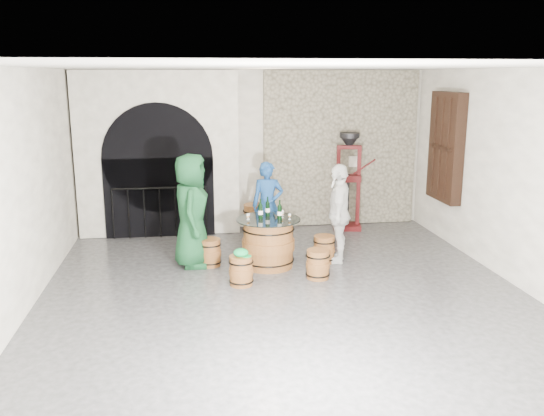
{
  "coord_description": "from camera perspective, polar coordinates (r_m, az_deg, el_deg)",
  "views": [
    {
      "loc": [
        -1.3,
        -7.61,
        3.1
      ],
      "look_at": [
        -0.04,
        1.13,
        1.05
      ],
      "focal_mm": 38.0,
      "sensor_mm": 36.0,
      "label": 1
    }
  ],
  "objects": [
    {
      "name": "tasting_glass_b",
      "position": [
        9.42,
        1.02,
        -0.69
      ],
      "size": [
        0.05,
        0.05,
        0.1
      ],
      "primitive_type": null,
      "color": "#BF7125",
      "rests_on": "barrel_table"
    },
    {
      "name": "person_green",
      "position": [
        9.47,
        -7.99,
        -0.26
      ],
      "size": [
        0.67,
        0.96,
        1.87
      ],
      "primitive_type": "imported",
      "rotation": [
        0.0,
        0.0,
        1.49
      ],
      "color": "#124121",
      "rests_on": "ground"
    },
    {
      "name": "corking_press",
      "position": [
        11.72,
        7.59,
        3.38
      ],
      "size": [
        0.83,
        0.52,
        1.98
      ],
      "rotation": [
        0.0,
        0.0,
        -0.17
      ],
      "color": "#490C0C",
      "rests_on": "ground"
    },
    {
      "name": "barrel_table",
      "position": [
        9.48,
        -0.37,
        -3.48
      ],
      "size": [
        1.05,
        1.05,
        0.81
      ],
      "color": "brown",
      "rests_on": "ground"
    },
    {
      "name": "wine_bottle_center",
      "position": [
        9.3,
        0.77,
        -0.35
      ],
      "size": [
        0.08,
        0.08,
        0.32
      ],
      "color": "black",
      "rests_on": "barrel_table"
    },
    {
      "name": "tasting_glass_d",
      "position": [
        9.57,
        1.05,
        -0.48
      ],
      "size": [
        0.05,
        0.05,
        0.1
      ],
      "primitive_type": null,
      "color": "#BF7125",
      "rests_on": "barrel_table"
    },
    {
      "name": "shuttered_window",
      "position": [
        11.13,
        16.81,
        5.8
      ],
      "size": [
        0.23,
        1.1,
        2.0
      ],
      "color": "black",
      "rests_on": "wall_right"
    },
    {
      "name": "stone_facing_panel",
      "position": [
        12.05,
        6.79,
        5.83
      ],
      "size": [
        3.2,
        0.12,
        3.18
      ],
      "primitive_type": "cube",
      "color": "gray",
      "rests_on": "ground"
    },
    {
      "name": "side_barrel",
      "position": [
        11.17,
        -1.63,
        -1.31
      ],
      "size": [
        0.5,
        0.5,
        0.66
      ],
      "rotation": [
        0.0,
        0.0,
        0.38
      ],
      "color": "brown",
      "rests_on": "ground"
    },
    {
      "name": "person_white",
      "position": [
        9.69,
        6.63,
        -0.52
      ],
      "size": [
        0.69,
        1.06,
        1.68
      ],
      "primitive_type": "imported",
      "rotation": [
        0.0,
        0.0,
        -1.88
      ],
      "color": "silver",
      "rests_on": "ground"
    },
    {
      "name": "barrel_stool_left",
      "position": [
        9.61,
        -6.16,
        -4.4
      ],
      "size": [
        0.38,
        0.38,
        0.46
      ],
      "color": "brown",
      "rests_on": "ground"
    },
    {
      "name": "tasting_glass_e",
      "position": [
        9.32,
        1.76,
        -0.86
      ],
      "size": [
        0.05,
        0.05,
        0.1
      ],
      "primitive_type": null,
      "color": "#BF7125",
      "rests_on": "barrel_table"
    },
    {
      "name": "tasting_glass_f",
      "position": [
        9.33,
        -2.35,
        -0.84
      ],
      "size": [
        0.05,
        0.05,
        0.1
      ],
      "primitive_type": null,
      "color": "#BF7125",
      "rests_on": "barrel_table"
    },
    {
      "name": "control_box",
      "position": [
        12.08,
        8.01,
        4.61
      ],
      "size": [
        0.18,
        0.1,
        0.22
      ],
      "primitive_type": "cube",
      "color": "silver",
      "rests_on": "wall_back"
    },
    {
      "name": "barrel_stool_right",
      "position": [
        9.78,
        5.18,
        -4.08
      ],
      "size": [
        0.38,
        0.38,
        0.46
      ],
      "color": "brown",
      "rests_on": "ground"
    },
    {
      "name": "arched_opening",
      "position": [
        11.46,
        -11.19,
        5.21
      ],
      "size": [
        3.1,
        0.6,
        3.19
      ],
      "color": "white",
      "rests_on": "ground"
    },
    {
      "name": "wall_left",
      "position": [
        8.06,
        -23.9,
        1.2
      ],
      "size": [
        0.0,
        8.0,
        8.0
      ],
      "primitive_type": "plane",
      "rotation": [
        1.57,
        0.0,
        1.57
      ],
      "color": "white",
      "rests_on": "ground"
    },
    {
      "name": "ceiling",
      "position": [
        7.72,
        1.52,
        13.8
      ],
      "size": [
        8.0,
        8.0,
        0.0
      ],
      "primitive_type": "plane",
      "rotation": [
        3.14,
        0.0,
        0.0
      ],
      "color": "beige",
      "rests_on": "wall_back"
    },
    {
      "name": "wall_right",
      "position": [
        9.12,
        23.71,
        2.49
      ],
      "size": [
        0.0,
        8.0,
        8.0
      ],
      "primitive_type": "plane",
      "rotation": [
        1.57,
        0.0,
        -1.57
      ],
      "color": "white",
      "rests_on": "ground"
    },
    {
      "name": "ground",
      "position": [
        8.32,
        1.39,
        -8.82
      ],
      "size": [
        8.0,
        8.0,
        0.0
      ],
      "primitive_type": "plane",
      "color": "#2D2D2F",
      "rests_on": "ground"
    },
    {
      "name": "tasting_glass_c",
      "position": [
        9.5,
        -1.04,
        -0.59
      ],
      "size": [
        0.05,
        0.05,
        0.1
      ],
      "primitive_type": null,
      "color": "#BF7125",
      "rests_on": "barrel_table"
    },
    {
      "name": "wall_back",
      "position": [
        11.78,
        -1.82,
        5.75
      ],
      "size": [
        8.0,
        0.0,
        8.0
      ],
      "primitive_type": "plane",
      "rotation": [
        1.57,
        0.0,
        0.0
      ],
      "color": "white",
      "rests_on": "ground"
    },
    {
      "name": "barrel_stool_far",
      "position": [
        10.45,
        -0.42,
        -2.88
      ],
      "size": [
        0.38,
        0.38,
        0.46
      ],
      "color": "brown",
      "rests_on": "ground"
    },
    {
      "name": "barrel_stool_near_right",
      "position": [
        9.01,
        4.56,
        -5.58
      ],
      "size": [
        0.38,
        0.38,
        0.46
      ],
      "color": "brown",
      "rests_on": "ground"
    },
    {
      "name": "barrel_stool_near_left",
      "position": [
        8.71,
        -3.08,
        -6.22
      ],
      "size": [
        0.38,
        0.38,
        0.46
      ],
      "color": "brown",
      "rests_on": "ground"
    },
    {
      "name": "green_cap",
      "position": [
        8.62,
        -3.08,
        -4.46
      ],
      "size": [
        0.26,
        0.22,
        0.12
      ],
      "color": "#0D9441",
      "rests_on": "barrel_stool_near_left"
    },
    {
      "name": "wine_bottle_right",
      "position": [
        9.54,
        -0.44,
        -0.02
      ],
      "size": [
        0.08,
        0.08,
        0.32
      ],
      "color": "black",
      "rests_on": "barrel_table"
    },
    {
      "name": "tasting_glass_a",
      "position": [
        9.29,
        -2.42,
        -0.9
      ],
      "size": [
        0.05,
        0.05,
        0.1
      ],
      "primitive_type": null,
      "color": "#BF7125",
      "rests_on": "barrel_table"
    },
    {
      "name": "wall_front",
      "position": [
        4.12,
        10.92,
        -8.57
      ],
      "size": [
        8.0,
        0.0,
        8.0
      ],
      "primitive_type": "plane",
      "rotation": [
        -1.57,
        0.0,
        0.0
      ],
      "color": "white",
      "rests_on": "ground"
    },
    {
      "name": "wine_bottle_left",
      "position": [
        9.37,
        -1.14,
        -0.27
      ],
      "size": [
        0.08,
        0.08,
        0.32
      ],
      "color": "black",
      "rests_on": "barrel_table"
    },
    {
      "name": "person_blue",
      "position": [
        10.46,
        -0.44,
        0.3
      ],
      "size": [
        0.61,
        0.44,
        1.58
      ],
      "primitive_type": "imported",
      "rotation": [
        0.0,
        0.0,
        -0.11
      ],
      "color": "navy",
      "rests_on": "ground"
    }
  ]
}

